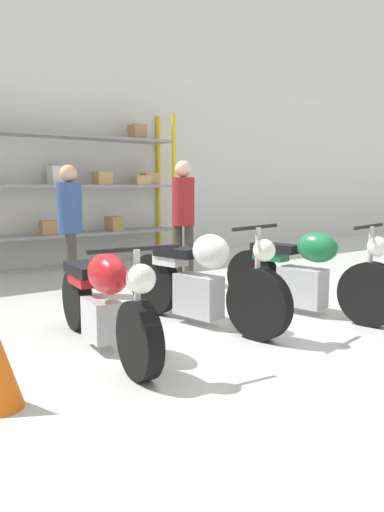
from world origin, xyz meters
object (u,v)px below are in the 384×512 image
motorcycle_green (307,275)px  person_browsing (183,212)px  shelving_rack (90,185)px  motorcycle_red (104,300)px  person_near_rack (70,219)px  motorcycle_white (203,282)px

motorcycle_green → person_browsing: bearing=171.9°
shelving_rack → motorcycle_red: size_ratio=1.70×
shelving_rack → person_near_rack: size_ratio=2.11×
person_near_rack → motorcycle_red: bearing=92.4°
person_browsing → motorcycle_red: bearing=12.9°
motorcycle_red → motorcycle_green: motorcycle_green is taller
person_near_rack → motorcycle_green: bearing=143.2°
shelving_rack → person_near_rack: (-1.32, -2.17, -0.43)m
motorcycle_white → person_near_rack: person_near_rack is taller
motorcycle_red → motorcycle_white: size_ratio=1.01×
shelving_rack → motorcycle_green: (0.39, -4.69, -0.99)m
motorcycle_white → person_browsing: person_browsing is taller
motorcycle_white → person_near_rack: bearing=-178.0°
motorcycle_red → person_browsing: 3.08m
motorcycle_white → motorcycle_green: size_ratio=0.99×
motorcycle_green → motorcycle_red: bearing=-106.3°
person_browsing → shelving_rack: bearing=-112.3°
motorcycle_green → person_near_rack: person_near_rack is taller
person_browsing → person_near_rack: bearing=-40.3°
motorcycle_green → person_browsing: 2.27m
motorcycle_red → person_near_rack: (0.70, 2.32, 0.54)m
shelving_rack → motorcycle_white: 4.55m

